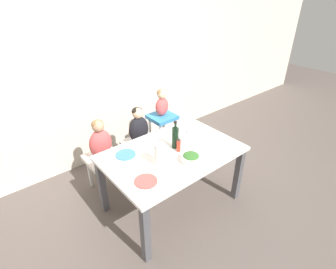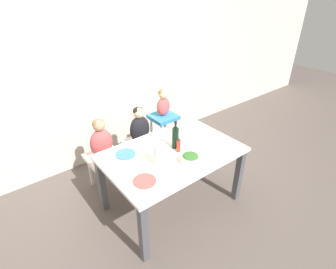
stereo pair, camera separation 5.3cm
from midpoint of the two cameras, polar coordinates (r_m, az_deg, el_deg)
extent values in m
plane|color=#564C47|center=(3.26, 0.34, -14.52)|extent=(14.00, 14.00, 0.00)
cube|color=beige|center=(3.65, -14.53, 14.34)|extent=(10.00, 0.06, 2.70)
cube|color=white|center=(2.80, 0.39, -4.07)|extent=(1.44, 0.95, 0.03)
cube|color=#4C4C51|center=(2.51, -5.58, -20.73)|extent=(0.07, 0.07, 0.70)
cube|color=#4C4C51|center=(3.20, 14.54, -8.36)|extent=(0.07, 0.07, 0.70)
cube|color=#4C4C51|center=(3.04, -14.67, -10.71)|extent=(0.07, 0.07, 0.70)
cube|color=#4C4C51|center=(3.63, 4.20, -2.24)|extent=(0.07, 0.07, 0.70)
cylinder|color=silver|center=(3.27, -15.02, -10.49)|extent=(0.04, 0.04, 0.43)
cylinder|color=silver|center=(3.36, -10.61, -8.63)|extent=(0.04, 0.04, 0.43)
cylinder|color=silver|center=(3.48, -17.13, -7.99)|extent=(0.04, 0.04, 0.43)
cylinder|color=silver|center=(3.57, -12.95, -6.31)|extent=(0.04, 0.04, 0.43)
cube|color=silver|center=(3.28, -14.44, -5.03)|extent=(0.40, 0.38, 0.05)
cylinder|color=silver|center=(3.45, -7.07, -7.07)|extent=(0.04, 0.04, 0.43)
cylinder|color=silver|center=(3.58, -3.21, -5.34)|extent=(0.04, 0.04, 0.43)
cylinder|color=silver|center=(3.65, -9.55, -4.92)|extent=(0.04, 0.04, 0.43)
cylinder|color=silver|center=(3.77, -5.82, -3.36)|extent=(0.04, 0.04, 0.43)
cube|color=silver|center=(3.48, -6.63, -1.92)|extent=(0.40, 0.38, 0.05)
cylinder|color=silver|center=(3.57, -1.98, -2.76)|extent=(0.04, 0.04, 0.70)
cylinder|color=silver|center=(3.70, 1.01, -1.45)|extent=(0.04, 0.04, 0.70)
cylinder|color=silver|center=(3.74, -4.27, -1.18)|extent=(0.04, 0.04, 0.70)
cylinder|color=silver|center=(3.87, -1.33, 0.01)|extent=(0.04, 0.04, 0.70)
cube|color=teal|center=(3.54, -1.73, 3.83)|extent=(0.34, 0.33, 0.05)
ellipsoid|color=#C64C4C|center=(3.16, -14.91, -1.96)|extent=(0.28, 0.18, 0.36)
sphere|color=tan|center=(3.05, -15.48, 1.78)|extent=(0.14, 0.14, 0.14)
ellipsoid|color=olive|center=(3.05, -15.61, 2.19)|extent=(0.14, 0.13, 0.10)
ellipsoid|color=black|center=(3.37, -6.84, 1.06)|extent=(0.28, 0.18, 0.36)
sphere|color=#D6AD89|center=(3.27, -7.09, 4.66)|extent=(0.14, 0.14, 0.14)
ellipsoid|color=black|center=(3.26, -7.19, 5.04)|extent=(0.14, 0.13, 0.10)
ellipsoid|color=#C64C4C|center=(3.47, -1.76, 6.09)|extent=(0.19, 0.12, 0.25)
sphere|color=#D6AD89|center=(3.41, -1.81, 8.78)|extent=(0.13, 0.13, 0.13)
ellipsoid|color=olive|center=(3.40, -1.90, 9.11)|extent=(0.12, 0.12, 0.09)
cylinder|color=black|center=(2.81, 1.06, -0.71)|extent=(0.07, 0.07, 0.24)
cylinder|color=black|center=(2.73, 1.09, 2.12)|extent=(0.03, 0.03, 0.08)
cylinder|color=black|center=(2.71, 1.09, 2.66)|extent=(0.03, 0.03, 0.02)
cylinder|color=white|center=(2.55, -2.43, -4.27)|extent=(0.11, 0.11, 0.23)
cylinder|color=white|center=(2.95, 3.89, -1.76)|extent=(0.06, 0.06, 0.00)
cylinder|color=white|center=(2.92, 3.92, -0.99)|extent=(0.01, 0.01, 0.09)
ellipsoid|color=white|center=(2.88, 3.98, 0.56)|extent=(0.07, 0.07, 0.09)
cylinder|color=silver|center=(2.63, 4.42, -5.31)|extent=(0.19, 0.19, 0.07)
ellipsoid|color=#336628|center=(2.61, 4.45, -4.66)|extent=(0.16, 0.16, 0.05)
cylinder|color=#D14C47|center=(2.41, -5.47, -10.08)|extent=(0.21, 0.21, 0.01)
cylinder|color=teal|center=(2.77, -9.75, -4.33)|extent=(0.21, 0.21, 0.01)
cylinder|color=red|center=(2.77, 1.78, -2.46)|extent=(0.05, 0.05, 0.13)
cone|color=black|center=(2.73, 1.80, -1.10)|extent=(0.04, 0.04, 0.02)
camera|label=1|loc=(0.03, -90.55, -0.32)|focal=28.00mm
camera|label=2|loc=(0.03, 89.45, 0.32)|focal=28.00mm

